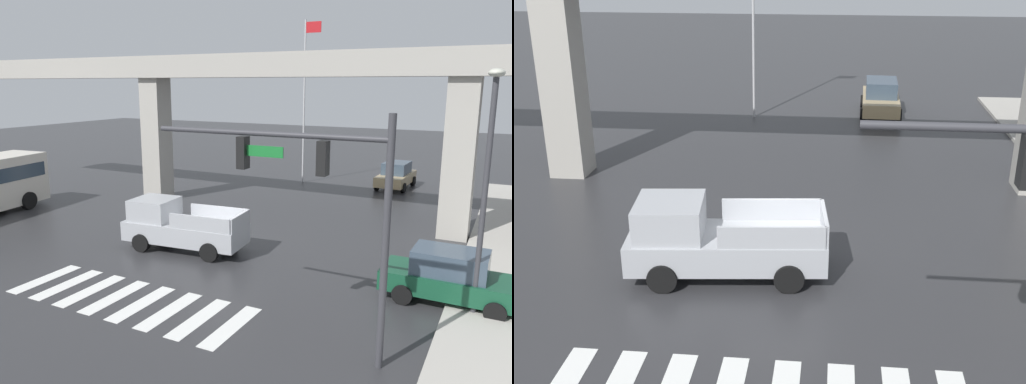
# 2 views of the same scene
# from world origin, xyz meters

# --- Properties ---
(ground_plane) EXTENTS (120.00, 120.00, 0.00)m
(ground_plane) POSITION_xyz_m (0.00, 0.00, 0.00)
(ground_plane) COLOR #2D2D30
(pickup_truck) EXTENTS (5.26, 2.46, 2.08)m
(pickup_truck) POSITION_xyz_m (-1.62, -0.66, 0.99)
(pickup_truck) COLOR #A8AAAF
(pickup_truck) RESTS_ON ground
(sedan_tan) EXTENTS (2.08, 4.36, 1.72)m
(sedan_tan) POSITION_xyz_m (3.61, 16.32, 0.85)
(sedan_tan) COLOR tan
(sedan_tan) RESTS_ON ground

